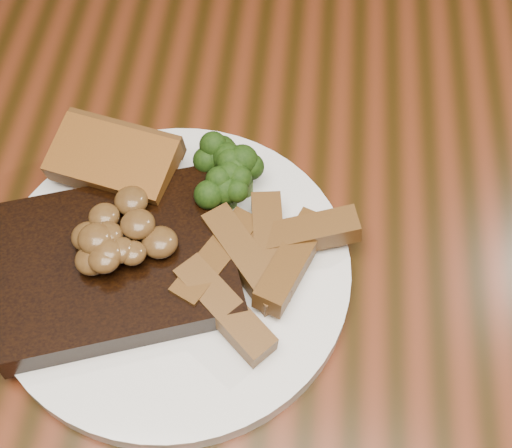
% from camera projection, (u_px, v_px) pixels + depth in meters
% --- Properties ---
extents(dining_table, '(1.60, 0.90, 0.75)m').
position_uv_depth(dining_table, '(256.00, 296.00, 0.65)').
color(dining_table, '#552311').
rests_on(dining_table, ground).
extents(chair_far, '(0.56, 0.56, 0.91)m').
position_uv_depth(chair_far, '(335.00, 22.00, 1.07)').
color(chair_far, black).
rests_on(chair_far, ground).
extents(plate, '(0.28, 0.28, 0.01)m').
position_uv_depth(plate, '(174.00, 271.00, 0.55)').
color(plate, white).
rests_on(plate, dining_table).
extents(steak, '(0.21, 0.18, 0.03)m').
position_uv_depth(steak, '(114.00, 264.00, 0.53)').
color(steak, black).
rests_on(steak, plate).
extents(steak_bone, '(0.14, 0.06, 0.02)m').
position_uv_depth(steak_bone, '(98.00, 341.00, 0.50)').
color(steak_bone, beige).
rests_on(steak_bone, plate).
extents(mushroom_pile, '(0.07, 0.07, 0.03)m').
position_uv_depth(mushroom_pile, '(110.00, 235.00, 0.51)').
color(mushroom_pile, brown).
rests_on(mushroom_pile, steak).
extents(garlic_bread, '(0.11, 0.07, 0.02)m').
position_uv_depth(garlic_bread, '(117.00, 175.00, 0.58)').
color(garlic_bread, brown).
rests_on(garlic_bread, plate).
extents(potato_wedges, '(0.11, 0.11, 0.02)m').
position_uv_depth(potato_wedges, '(265.00, 277.00, 0.52)').
color(potato_wedges, brown).
rests_on(potato_wedges, plate).
extents(broccoli_cluster, '(0.07, 0.07, 0.04)m').
position_uv_depth(broccoli_cluster, '(241.00, 171.00, 0.57)').
color(broccoli_cluster, '#213D0D').
rests_on(broccoli_cluster, plate).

